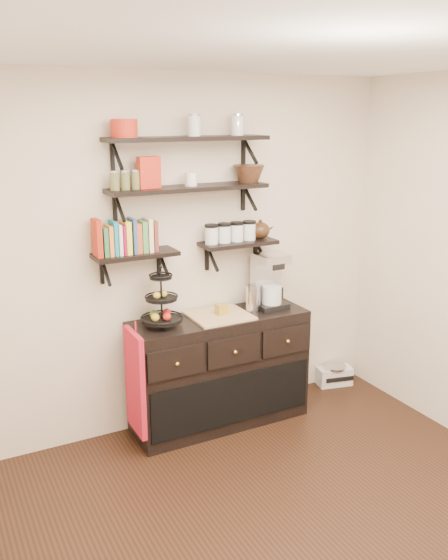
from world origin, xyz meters
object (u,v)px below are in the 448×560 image
Objects in this scene: fruit_stand at (162,306)px; radio at (334,375)px; sideboard at (220,370)px; coffee_maker at (269,282)px.

fruit_stand is 1.97m from radio.
sideboard is 3.14× the size of coffee_maker.
sideboard is 4.16× the size of radio.
coffee_maker reaches higher than fruit_stand.
sideboard is 0.80m from coffee_maker.
coffee_maker is (0.93, 0.03, 0.06)m from fruit_stand.
sideboard is 0.76m from fruit_stand.
radio is (0.79, 0.09, -1.02)m from coffee_maker.
coffee_maker is 1.32× the size of radio.
radio is at bearing 3.89° from fruit_stand.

